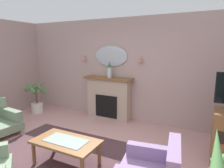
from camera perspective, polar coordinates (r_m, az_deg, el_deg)
The scene contains 9 objects.
wall_back at distance 5.29m, azimuth 3.59°, elevation 4.11°, with size 7.26×0.10×2.71m, color #B29993.
patterned_rug at distance 3.66m, azimuth -13.83°, elevation -21.72°, with size 3.20×2.40×0.01m, color #4C3338.
fireplace at distance 5.40m, azimuth -1.04°, elevation -4.20°, with size 1.36×0.36×1.16m.
mantel_vase_right at distance 5.21m, azimuth -0.72°, elevation 4.07°, with size 0.12×0.12×0.43m.
wall_mirror at distance 5.35m, azimuth -0.36°, elevation 8.03°, with size 0.96×0.06×0.56m, color #B2BCC6.
wall_sconce_left at distance 5.75m, azimuth -8.20°, elevation 7.60°, with size 0.14×0.14×0.14m, color #D17066.
wall_sconce_right at distance 4.97m, azimuth 8.18°, elevation 7.17°, with size 0.14×0.14×0.14m, color #D17066.
coffee_table at distance 3.46m, azimuth -13.16°, elevation -16.50°, with size 1.10×0.60×0.45m.
potted_plant_corner_palm at distance 6.34m, azimuth -21.02°, elevation -3.77°, with size 0.57×0.55×1.00m.
Camera 1 is at (2.08, -2.11, 1.94)m, focal length 31.58 mm.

